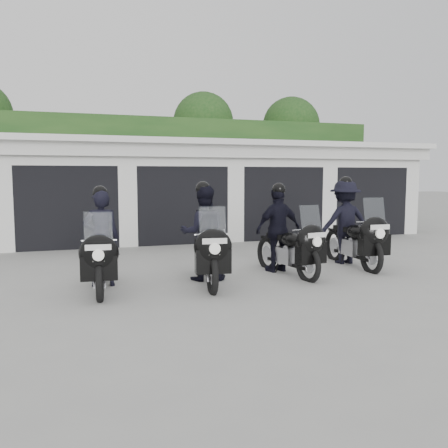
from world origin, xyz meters
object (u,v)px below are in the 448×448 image
object	(u,v)px
police_bike_a	(101,248)
police_bike_c	(283,234)
police_bike_d	(349,226)
police_bike_b	(205,239)

from	to	relation	value
police_bike_a	police_bike_c	bearing A→B (deg)	10.80
police_bike_a	police_bike_d	xyz separation A→B (m)	(5.29, 0.69, 0.12)
police_bike_a	police_bike_d	size ratio (longest dim) A/B	0.92
police_bike_c	police_bike_d	xyz separation A→B (m)	(1.75, 0.38, 0.06)
police_bike_c	police_bike_d	bearing A→B (deg)	3.62
police_bike_d	police_bike_c	bearing A→B (deg)	-165.24
police_bike_a	police_bike_d	bearing A→B (deg)	13.29
police_bike_a	police_bike_b	bearing A→B (deg)	6.53
police_bike_c	police_bike_d	world-z (taller)	police_bike_d
police_bike_b	police_bike_c	xyz separation A→B (m)	(1.71, 0.28, -0.01)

